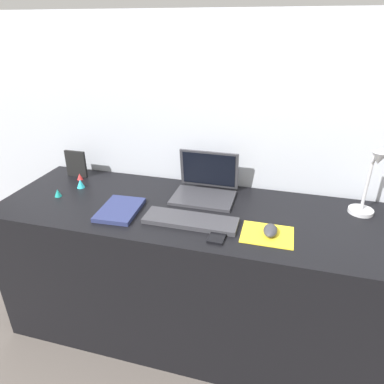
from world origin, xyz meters
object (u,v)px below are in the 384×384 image
(mouse, at_px, (270,230))
(desk_lamp, at_px, (369,186))
(notebook_pad, at_px, (120,210))
(cell_phone, at_px, (218,235))
(laptop, at_px, (206,185))
(toy_figurine_cyan, at_px, (81,184))
(keyboard, at_px, (191,220))
(picture_frame, at_px, (76,164))
(toy_figurine_teal, at_px, (58,193))
(toy_figurine_red, at_px, (80,176))

(mouse, height_order, desk_lamp, desk_lamp)
(mouse, height_order, notebook_pad, mouse)
(cell_phone, height_order, desk_lamp, desk_lamp)
(laptop, bearing_deg, cell_phone, -68.91)
(laptop, height_order, notebook_pad, laptop)
(laptop, bearing_deg, toy_figurine_cyan, -172.07)
(notebook_pad, bearing_deg, keyboard, -4.70)
(picture_frame, xyz_separation_m, toy_figurine_teal, (0.05, -0.25, -0.06))
(desk_lamp, bearing_deg, cell_phone, -150.83)
(desk_lamp, height_order, toy_figurine_teal, desk_lamp)
(keyboard, bearing_deg, cell_phone, -27.78)
(mouse, height_order, cell_phone, mouse)
(notebook_pad, relative_size, toy_figurine_teal, 6.25)
(laptop, distance_m, cell_phone, 0.38)
(toy_figurine_teal, bearing_deg, notebook_pad, -9.34)
(laptop, xyz_separation_m, notebook_pad, (-0.34, -0.28, -0.04))
(mouse, distance_m, desk_lamp, 0.49)
(toy_figurine_red, bearing_deg, notebook_pad, -36.11)
(toy_figurine_cyan, bearing_deg, toy_figurine_red, 124.03)
(keyboard, distance_m, toy_figurine_red, 0.77)
(laptop, relative_size, toy_figurine_red, 8.47)
(cell_phone, height_order, notebook_pad, notebook_pad)
(desk_lamp, xyz_separation_m, notebook_pad, (-1.07, -0.25, -0.14))
(toy_figurine_teal, bearing_deg, toy_figurine_cyan, 66.73)
(laptop, relative_size, toy_figurine_cyan, 6.62)
(mouse, xyz_separation_m, toy_figurine_cyan, (-1.00, 0.20, 0.00))
(cell_phone, bearing_deg, notebook_pad, 173.05)
(keyboard, relative_size, toy_figurine_teal, 10.68)
(mouse, relative_size, toy_figurine_teal, 2.50)
(toy_figurine_teal, bearing_deg, keyboard, -5.55)
(laptop, distance_m, desk_lamp, 0.74)
(keyboard, xyz_separation_m, mouse, (0.34, -0.01, 0.01))
(toy_figurine_red, bearing_deg, mouse, -15.41)
(laptop, xyz_separation_m, toy_figurine_red, (-0.72, 0.00, -0.04))
(toy_figurine_red, bearing_deg, toy_figurine_cyan, -55.97)
(picture_frame, distance_m, toy_figurine_red, 0.08)
(laptop, relative_size, toy_figurine_teal, 7.81)
(cell_phone, bearing_deg, mouse, 20.27)
(cell_phone, bearing_deg, laptop, 113.70)
(mouse, xyz_separation_m, toy_figurine_teal, (-1.05, 0.08, -0.00))
(keyboard, height_order, cell_phone, keyboard)
(keyboard, height_order, picture_frame, picture_frame)
(keyboard, height_order, notebook_pad, same)
(laptop, distance_m, mouse, 0.45)
(mouse, bearing_deg, keyboard, 178.72)
(notebook_pad, height_order, toy_figurine_cyan, toy_figurine_cyan)
(laptop, xyz_separation_m, desk_lamp, (0.73, -0.03, 0.10))
(toy_figurine_cyan, relative_size, toy_figurine_teal, 1.18)
(keyboard, distance_m, notebook_pad, 0.34)
(mouse, height_order, toy_figurine_teal, same)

